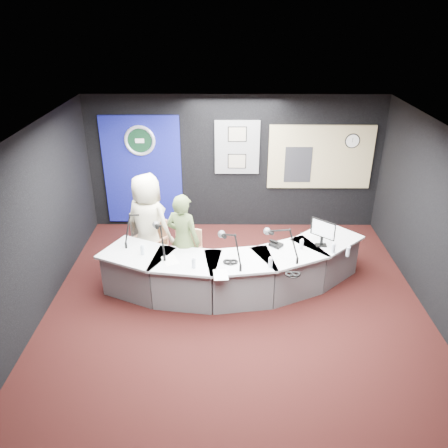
{
  "coord_description": "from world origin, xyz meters",
  "views": [
    {
      "loc": [
        -0.16,
        -5.83,
        4.38
      ],
      "look_at": [
        -0.2,
        0.8,
        1.1
      ],
      "focal_mm": 36.0,
      "sensor_mm": 36.0,
      "label": 1
    }
  ],
  "objects_px": {
    "armchair_left": "(150,245)",
    "person_man": "(148,224)",
    "armchair_right": "(184,259)",
    "person_woman": "(183,241)",
    "broadcast_desk": "(233,270)"
  },
  "relations": [
    {
      "from": "broadcast_desk",
      "to": "armchair_left",
      "type": "bearing_deg",
      "value": 157.0
    },
    {
      "from": "broadcast_desk",
      "to": "person_woman",
      "type": "relative_size",
      "value": 2.72
    },
    {
      "from": "armchair_left",
      "to": "person_man",
      "type": "distance_m",
      "value": 0.42
    },
    {
      "from": "armchair_right",
      "to": "person_woman",
      "type": "xyz_separation_m",
      "value": [
        0.0,
        0.0,
        0.35
      ]
    },
    {
      "from": "broadcast_desk",
      "to": "armchair_left",
      "type": "xyz_separation_m",
      "value": [
        -1.48,
        0.63,
        0.12
      ]
    },
    {
      "from": "armchair_left",
      "to": "broadcast_desk",
      "type": "bearing_deg",
      "value": 9.37
    },
    {
      "from": "broadcast_desk",
      "to": "person_woman",
      "type": "height_order",
      "value": "person_woman"
    },
    {
      "from": "person_man",
      "to": "person_woman",
      "type": "bearing_deg",
      "value": 171.92
    },
    {
      "from": "broadcast_desk",
      "to": "armchair_left",
      "type": "height_order",
      "value": "armchair_left"
    },
    {
      "from": "broadcast_desk",
      "to": "person_man",
      "type": "distance_m",
      "value": 1.69
    },
    {
      "from": "broadcast_desk",
      "to": "person_man",
      "type": "relative_size",
      "value": 2.47
    },
    {
      "from": "armchair_right",
      "to": "person_man",
      "type": "height_order",
      "value": "person_man"
    },
    {
      "from": "broadcast_desk",
      "to": "armchair_right",
      "type": "relative_size",
      "value": 4.73
    },
    {
      "from": "armchair_left",
      "to": "person_woman",
      "type": "xyz_separation_m",
      "value": [
        0.65,
        -0.45,
        0.33
      ]
    },
    {
      "from": "armchair_right",
      "to": "person_man",
      "type": "bearing_deg",
      "value": 164.21
    }
  ]
}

